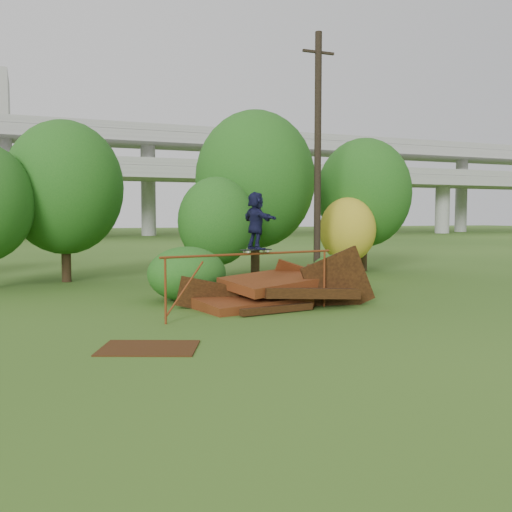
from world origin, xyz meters
name	(u,v)px	position (x,y,z in m)	size (l,w,h in m)	color
ground	(317,326)	(0.00, 0.00, 0.00)	(240.00, 240.00, 0.00)	#2D5116
scrap_pile	(278,292)	(0.34, 3.11, 0.43)	(5.89, 2.98, 2.28)	#4F230E
grind_rail	(252,265)	(-0.90, 2.05, 1.37)	(5.28, 1.08, 1.69)	maroon
skateboard	(256,250)	(-0.77, 2.07, 1.76)	(0.91, 0.40, 0.09)	black
skater	(256,221)	(-0.77, 2.07, 2.56)	(1.44, 0.46, 1.55)	#151739
flat_plate	(149,348)	(-4.30, -0.90, 0.01)	(1.92, 1.37, 0.03)	#3B1F0C
tree_1	(65,188)	(-5.08, 12.09, 3.82)	(4.69, 4.69, 6.53)	black
tree_2	(216,222)	(0.24, 8.68, 2.47)	(2.97, 2.97, 4.18)	black
tree_3	(255,180)	(2.88, 11.26, 4.28)	(5.27, 5.27, 7.31)	black
tree_4	(348,230)	(6.97, 10.19, 2.05)	(2.55, 2.55, 3.53)	black
tree_5	(364,193)	(8.78, 11.70, 3.81)	(4.60, 4.60, 6.46)	black
shrub_left	(187,274)	(-1.89, 5.15, 0.86)	(2.49, 2.30, 1.72)	#124111
shrub_right	(335,274)	(3.46, 5.14, 0.67)	(1.89, 1.73, 1.34)	#124111
utility_pole	(318,156)	(4.56, 8.60, 5.11)	(1.40, 0.28, 10.08)	black
freeway_overpass	(81,155)	(0.00, 62.92, 10.32)	(160.00, 15.00, 13.70)	gray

